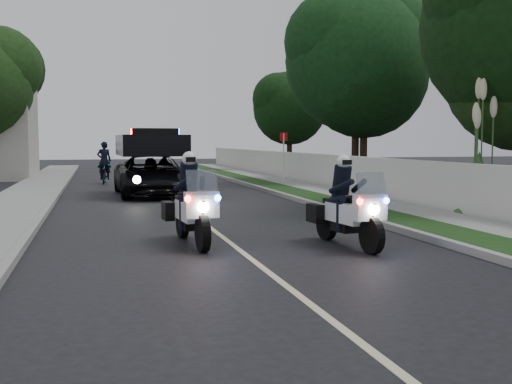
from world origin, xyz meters
TOP-DOWN VIEW (x-y plane):
  - ground at (0.00, 0.00)m, footprint 120.00×120.00m
  - curb_right at (4.10, 10.00)m, footprint 0.20×60.00m
  - grass_verge at (4.80, 10.00)m, footprint 1.20×60.00m
  - sidewalk_right at (6.10, 10.00)m, footprint 1.40×60.00m
  - property_wall at (7.10, 10.00)m, footprint 0.22×60.00m
  - curb_left at (-4.10, 10.00)m, footprint 0.20×60.00m
  - sidewalk_left at (-5.20, 10.00)m, footprint 2.00×60.00m
  - lane_marking at (0.00, 10.00)m, footprint 0.12×50.00m
  - police_moto_left at (-0.79, 1.87)m, footprint 0.95×2.29m
  - police_moto_right at (2.18, 0.83)m, footprint 1.01×2.25m
  - police_suv at (-0.59, 13.26)m, footprint 2.78×5.71m
  - bicycle at (-2.28, 20.44)m, footprint 0.75×1.88m
  - cyclist at (-2.28, 20.44)m, footprint 0.68×0.46m
  - sign_post at (6.00, 17.62)m, footprint 0.47×0.47m
  - pampas_far at (7.60, 4.42)m, footprint 1.51×1.51m
  - tree_right_c at (9.99, 17.35)m, footprint 7.36×7.36m
  - tree_right_d at (9.70, 17.69)m, footprint 9.12×9.12m
  - tree_right_e at (10.23, 30.04)m, footprint 5.26×5.26m

SIDE VIEW (x-z plane):
  - ground at x=0.00m, z-range 0.00..0.00m
  - police_moto_left at x=-0.79m, z-range -0.95..0.95m
  - police_moto_right at x=2.18m, z-range -0.92..0.92m
  - police_suv at x=-0.59m, z-range -1.37..1.37m
  - bicycle at x=-2.28m, z-range -0.48..0.48m
  - cyclist at x=-2.28m, z-range -0.93..0.93m
  - sign_post at x=6.00m, z-range -1.28..1.28m
  - pampas_far at x=7.60m, z-range -2.02..2.02m
  - tree_right_c at x=9.99m, z-range -5.13..5.13m
  - tree_right_d at x=9.70m, z-range -5.77..5.77m
  - tree_right_e at x=10.23m, z-range -4.18..4.18m
  - lane_marking at x=0.00m, z-range 0.00..0.01m
  - curb_right at x=4.10m, z-range 0.00..0.15m
  - curb_left at x=-4.10m, z-range 0.00..0.15m
  - grass_verge at x=4.80m, z-range 0.00..0.16m
  - sidewalk_right at x=6.10m, z-range 0.00..0.16m
  - sidewalk_left at x=-5.20m, z-range 0.00..0.16m
  - property_wall at x=7.10m, z-range 0.00..1.50m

